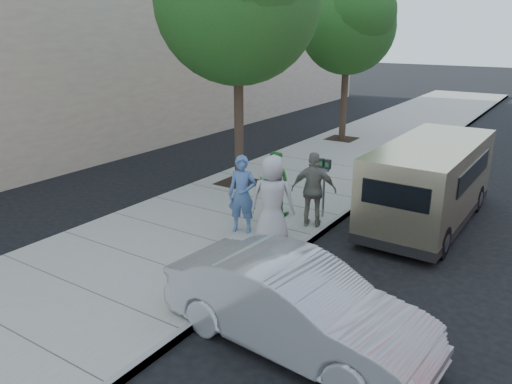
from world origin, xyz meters
TOP-DOWN VIEW (x-y plane):
  - ground at (0.00, 0.00)m, footprint 120.00×120.00m
  - sidewalk at (-1.00, 0.00)m, footprint 5.00×60.00m
  - curb_face at (1.44, 0.00)m, footprint 0.12×60.00m
  - near_building at (-12.00, 2.00)m, footprint 8.00×44.00m
  - tree_far at (-2.25, 10.00)m, footprint 3.92×3.80m
  - parking_meter at (1.10, 1.20)m, footprint 0.31×0.13m
  - van at (3.30, 2.60)m, footprint 1.96×5.60m
  - sedan at (3.04, -3.70)m, footprint 4.36×1.82m
  - person_officer at (-0.04, -0.69)m, footprint 0.77×0.63m
  - person_green_shirt at (-0.03, 0.69)m, footprint 0.92×0.78m
  - person_gray_shirt at (0.87, -0.85)m, footprint 1.14×0.96m
  - person_striped_polo at (1.17, 0.51)m, footprint 1.15×0.79m

SIDE VIEW (x-z plane):
  - ground at x=0.00m, z-range 0.00..0.00m
  - sidewalk at x=-1.00m, z-range 0.00..0.15m
  - curb_face at x=1.44m, z-range -0.01..0.15m
  - sedan at x=3.04m, z-range 0.00..1.40m
  - person_green_shirt at x=-0.03m, z-range 0.15..1.79m
  - person_officer at x=-0.04m, z-range 0.15..1.95m
  - person_striped_polo at x=1.17m, z-range 0.15..1.96m
  - van at x=3.30m, z-range 0.06..2.12m
  - person_gray_shirt at x=0.87m, z-range 0.15..2.13m
  - parking_meter at x=1.10m, z-range 0.48..1.97m
  - tree_far at x=-2.25m, z-range 1.64..8.13m
  - near_building at x=-12.00m, z-range 0.00..10.00m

